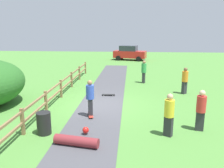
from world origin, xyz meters
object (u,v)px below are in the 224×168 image
at_px(trash_bin, 44,123).
at_px(bystander_yellow, 169,113).
at_px(skater_fallen, 77,140).
at_px(bystander_red, 201,109).
at_px(skateboard_loose, 108,95).
at_px(parked_car_red, 130,53).
at_px(skater_riding, 90,96).
at_px(bystander_orange, 185,79).
at_px(bystander_green, 144,71).

bearing_deg(trash_bin, bystander_yellow, 2.48).
height_order(skater_fallen, bystander_yellow, bystander_yellow).
bearing_deg(bystander_red, skater_fallen, -160.75).
relative_size(skateboard_loose, bystander_red, 0.47).
bearing_deg(skateboard_loose, trash_bin, -110.34).
bearing_deg(skateboard_loose, bystander_red, -47.90).
height_order(bystander_red, parked_car_red, parked_car_red).
bearing_deg(skater_riding, skateboard_loose, 81.59).
bearing_deg(bystander_red, bystander_yellow, -155.48).
bearing_deg(parked_car_red, trash_bin, -98.10).
height_order(trash_bin, parked_car_red, parked_car_red).
xyz_separation_m(skateboard_loose, parked_car_red, (1.17, 17.07, 0.87)).
relative_size(skater_riding, bystander_yellow, 1.03).
bearing_deg(bystander_orange, skateboard_loose, -169.10).
xyz_separation_m(skater_riding, skateboard_loose, (0.52, 3.53, -0.92)).
relative_size(trash_bin, bystander_red, 0.52).
bearing_deg(skateboard_loose, skater_fallen, -94.73).
distance_m(skateboard_loose, bystander_orange, 4.98).
distance_m(trash_bin, bystander_green, 10.31).
bearing_deg(trash_bin, skateboard_loose, 69.66).
xyz_separation_m(skater_fallen, bystander_green, (2.89, 10.12, 0.77)).
relative_size(skater_fallen, bystander_green, 0.96).
distance_m(skater_fallen, bystander_orange, 9.05).
distance_m(skateboard_loose, bystander_green, 4.55).
bearing_deg(skater_fallen, bystander_green, 74.06).
distance_m(trash_bin, parked_car_red, 22.82).
height_order(skater_riding, skater_fallen, skater_riding).
distance_m(skater_fallen, skateboard_loose, 6.36).
bearing_deg(skater_fallen, bystander_red, 19.25).
height_order(trash_bin, skater_riding, skater_riding).
bearing_deg(trash_bin, parked_car_red, 81.90).
bearing_deg(bystander_orange, skater_riding, -140.14).
bearing_deg(skater_fallen, bystander_orange, 53.68).
relative_size(trash_bin, bystander_yellow, 0.52).
height_order(skater_riding, parked_car_red, parked_car_red).
bearing_deg(bystander_yellow, bystander_red, 24.52).
height_order(skater_riding, bystander_yellow, skater_riding).
distance_m(bystander_yellow, parked_car_red, 22.44).
bearing_deg(bystander_yellow, skater_riding, 152.29).
distance_m(skater_riding, bystander_red, 4.89).
bearing_deg(trash_bin, skater_fallen, -28.41).
bearing_deg(parked_car_red, skateboard_loose, -93.92).
bearing_deg(bystander_red, bystander_green, 102.41).
relative_size(skater_riding, bystander_green, 1.01).
relative_size(bystander_orange, parked_car_red, 0.38).
height_order(skateboard_loose, bystander_red, bystander_red).
distance_m(bystander_orange, parked_car_red, 16.55).
height_order(skater_riding, bystander_orange, skater_riding).
bearing_deg(skater_fallen, bystander_yellow, 17.01).
bearing_deg(bystander_red, bystander_orange, 83.99).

